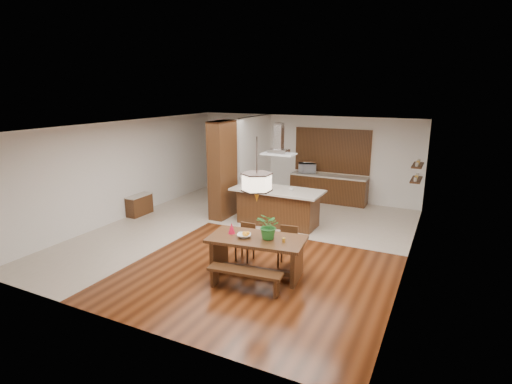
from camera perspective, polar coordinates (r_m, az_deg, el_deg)
The scene contains 25 objects.
room_shell at distance 10.09m, azimuth -1.53°, elevation 4.66°, with size 9.00×9.04×2.92m.
tile_hallway at distance 12.09m, azimuth -13.11°, elevation -4.11°, with size 2.50×9.00×0.01m, color beige.
tile_kitchen at distance 12.38m, azimuth 9.12°, elevation -3.46°, with size 5.50×4.00×0.01m, color beige.
soffit_band at distance 9.98m, azimuth -1.57°, elevation 9.32°, with size 8.00×9.00×0.02m, color #3D220F.
partition_pier at distance 11.90m, azimuth -4.79°, elevation 3.14°, with size 0.45×1.00×2.90m, color black.
partition_stub at distance 13.71m, azimuth -0.27°, elevation 4.71°, with size 0.18×2.40×2.90m, color silver.
hallway_console at distance 12.82m, azimuth -16.31°, elevation -1.80°, with size 0.37×0.88×0.63m, color black.
hallway_doorway at distance 15.34m, azimuth -2.78°, elevation 4.23°, with size 1.10×0.20×2.10m, color black.
rear_counter at distance 13.89m, azimuth 10.31°, elevation 0.49°, with size 2.60×0.62×0.95m.
kitchen_window at distance 13.89m, azimuth 10.85°, elevation 5.83°, with size 2.60×0.08×1.50m, color brown.
shelf_lower at distance 11.66m, azimuth 21.92°, elevation 1.64°, with size 0.26×0.90×0.04m, color black.
shelf_upper at distance 11.59m, azimuth 22.10°, elevation 3.57°, with size 0.26×0.90×0.04m, color black.
dining_table at distance 8.34m, azimuth 0.11°, elevation -7.93°, with size 2.09×1.23×0.82m.
dining_bench at distance 7.89m, azimuth -1.60°, elevation -12.47°, with size 1.48×0.32×0.42m, color black, non-canonical shape.
dining_chair_left at distance 9.09m, azimuth -1.62°, elevation -7.24°, with size 0.37×0.37×0.84m, color black, non-canonical shape.
dining_chair_right at distance 8.81m, azimuth 4.47°, elevation -7.88°, with size 0.39×0.39×0.88m, color black, non-canonical shape.
pendant_lantern at distance 7.86m, azimuth 0.12°, elevation 3.19°, with size 0.64×0.64×1.31m, color #FBE2C0, non-canonical shape.
foliage_plant at distance 8.10m, azimuth 1.91°, elevation -4.90°, with size 0.50×0.43×0.55m, color #246E28.
fruit_bowl at distance 8.27m, azimuth -1.71°, elevation -6.25°, with size 0.29×0.29×0.07m, color #BAB3A3.
napkin_cone at distance 8.46m, azimuth -3.50°, elevation -5.18°, with size 0.15×0.15×0.23m, color red.
gold_ornament at distance 8.03m, azimuth 3.98°, elevation -6.86°, with size 0.06×0.06×0.09m, color gold.
kitchen_island at distance 11.39m, azimuth 3.14°, elevation -2.07°, with size 2.57×1.15×1.06m.
range_hood at distance 11.00m, azimuth 3.28°, elevation 7.59°, with size 0.90×0.55×0.87m, color silver, non-canonical shape.
island_cup at distance 11.04m, azimuth 5.03°, elevation 0.36°, with size 0.11×0.11×0.09m, color silver.
microwave at distance 14.02m, azimuth 7.30°, elevation 3.42°, with size 0.60×0.41×0.33m, color silver.
Camera 1 is at (4.64, -8.79, 3.79)m, focal length 28.00 mm.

